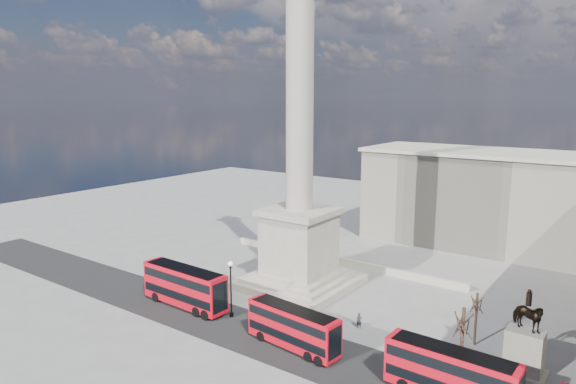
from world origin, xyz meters
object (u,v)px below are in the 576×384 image
at_px(red_bus_a, 185,286).
at_px(victorian_lamp, 231,284).
at_px(red_bus_b, 294,327).
at_px(pedestrian_crossing, 407,347).
at_px(nelsons_column, 299,193).
at_px(pedestrian_walking, 359,321).
at_px(pedestrian_standing, 388,351).
at_px(red_bus_c, 451,374).
at_px(equestrian_statue, 525,346).

distance_m(red_bus_a, victorian_lamp, 6.88).
bearing_deg(red_bus_b, pedestrian_crossing, 33.96).
xyz_separation_m(nelsons_column, pedestrian_walking, (13.15, -7.14, -12.05)).
xyz_separation_m(pedestrian_standing, pedestrian_crossing, (1.20, 1.63, 0.14)).
bearing_deg(nelsons_column, pedestrian_standing, -31.52).
height_order(red_bus_c, pedestrian_walking, red_bus_c).
bearing_deg(pedestrian_standing, pedestrian_walking, -41.65).
height_order(equestrian_statue, pedestrian_standing, equestrian_statue).
distance_m(equestrian_statue, pedestrian_walking, 17.22).
bearing_deg(pedestrian_crossing, red_bus_b, 81.21).
xyz_separation_m(nelsons_column, pedestrian_crossing, (19.95, -9.87, -12.00)).
bearing_deg(red_bus_a, pedestrian_crossing, 10.87).
distance_m(nelsons_column, red_bus_a, 19.06).
bearing_deg(victorian_lamp, equestrian_statue, 11.39).
bearing_deg(equestrian_statue, pedestrian_standing, -159.02).
height_order(nelsons_column, pedestrian_walking, nelsons_column).
relative_size(red_bus_b, pedestrian_standing, 7.02).
distance_m(victorian_lamp, equestrian_statue, 31.40).
bearing_deg(red_bus_b, red_bus_a, -177.26).
height_order(red_bus_a, equestrian_statue, equestrian_statue).
distance_m(nelsons_column, pedestrian_standing, 25.12).
bearing_deg(equestrian_statue, pedestrian_crossing, -164.89).
bearing_deg(red_bus_c, equestrian_statue, 63.47).
distance_m(red_bus_a, equestrian_statue, 38.11).
bearing_deg(nelsons_column, pedestrian_crossing, -26.32).
bearing_deg(pedestrian_standing, red_bus_b, 19.20).
bearing_deg(equestrian_statue, victorian_lamp, -168.61).
xyz_separation_m(red_bus_a, pedestrian_standing, (25.92, 2.84, -1.84)).
bearing_deg(red_bus_c, pedestrian_crossing, 142.30).
height_order(victorian_lamp, pedestrian_standing, victorian_lamp).
relative_size(nelsons_column, red_bus_c, 4.41).
relative_size(red_bus_a, pedestrian_walking, 7.08).
distance_m(red_bus_c, pedestrian_standing, 8.23).
relative_size(red_bus_b, pedestrian_walking, 6.25).
bearing_deg(pedestrian_crossing, equestrian_statue, -111.81).
xyz_separation_m(nelsons_column, pedestrian_standing, (18.75, -11.50, -12.14)).
bearing_deg(nelsons_column, red_bus_b, -57.10).
height_order(nelsons_column, pedestrian_crossing, nelsons_column).
bearing_deg(nelsons_column, pedestrian_walking, -28.51).
xyz_separation_m(victorian_lamp, pedestrian_walking, (13.67, 6.15, -3.15)).
bearing_deg(pedestrian_crossing, nelsons_column, 26.76).
height_order(red_bus_c, pedestrian_crossing, red_bus_c).
bearing_deg(red_bus_b, equestrian_statue, 27.67).
bearing_deg(equestrian_statue, nelsons_column, 166.80).
distance_m(red_bus_b, pedestrian_standing, 9.76).
height_order(victorian_lamp, pedestrian_walking, victorian_lamp).
bearing_deg(equestrian_statue, red_bus_a, -169.03).
bearing_deg(red_bus_b, victorian_lamp, 175.08).
relative_size(victorian_lamp, pedestrian_standing, 4.40).
height_order(red_bus_a, pedestrian_standing, red_bus_a).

